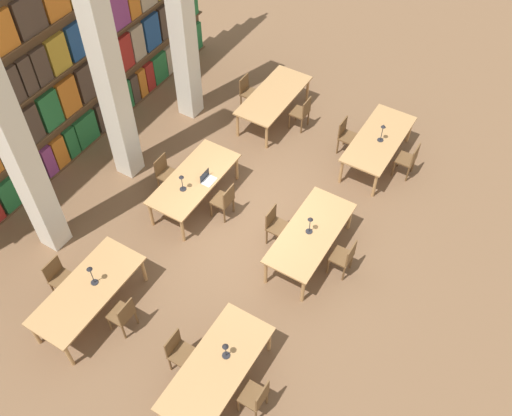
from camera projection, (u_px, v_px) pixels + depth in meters
name	position (u px, v px, depth m)	size (l,w,h in m)	color
ground_plane	(250.00, 225.00, 12.28)	(40.00, 40.00, 0.00)	brown
bookshelf_bank	(55.00, 54.00, 11.86)	(9.98, 0.35, 5.50)	brown
pillar_left	(10.00, 134.00, 9.74)	(0.46, 0.46, 6.00)	silver
pillar_center	(105.00, 61.00, 11.10)	(0.46, 0.46, 6.00)	silver
pillar_right	(180.00, 4.00, 12.45)	(0.46, 0.46, 6.00)	silver
reading_table_0	(217.00, 368.00, 9.46)	(2.25, 0.98, 0.74)	tan
chair_0	(256.00, 397.00, 9.33)	(0.42, 0.40, 0.90)	brown
chair_1	(179.00, 352.00, 9.84)	(0.42, 0.40, 0.90)	brown
desk_lamp_0	(226.00, 348.00, 9.33)	(0.14, 0.14, 0.39)	#232328
reading_table_1	(311.00, 234.00, 11.28)	(2.25, 0.98, 0.74)	tan
chair_2	(344.00, 257.00, 11.14)	(0.42, 0.40, 0.90)	brown
chair_3	(276.00, 225.00, 11.66)	(0.42, 0.40, 0.90)	brown
desk_lamp_1	(310.00, 222.00, 11.01)	(0.14, 0.14, 0.44)	#232328
reading_table_2	(379.00, 140.00, 13.04)	(2.25, 0.98, 0.74)	tan
chair_4	(408.00, 159.00, 12.89)	(0.42, 0.40, 0.90)	brown
chair_5	(346.00, 135.00, 13.41)	(0.42, 0.40, 0.90)	brown
desk_lamp_2	(383.00, 130.00, 12.70)	(0.14, 0.14, 0.47)	#232328
reading_table_3	(88.00, 291.00, 10.43)	(2.25, 0.98, 0.74)	tan
chair_6	(123.00, 314.00, 10.32)	(0.42, 0.40, 0.90)	brown
chair_7	(60.00, 277.00, 10.83)	(0.42, 0.40, 0.90)	brown
desk_lamp_3	(91.00, 272.00, 10.21)	(0.14, 0.14, 0.50)	#232328
reading_table_4	(194.00, 180.00, 12.23)	(2.25, 0.98, 0.74)	tan
chair_8	(224.00, 200.00, 12.09)	(0.42, 0.40, 0.90)	brown
chair_9	(166.00, 173.00, 12.61)	(0.42, 0.40, 0.90)	brown
desk_lamp_4	(182.00, 180.00, 11.74)	(0.14, 0.14, 0.43)	#232328
laptop	(208.00, 179.00, 12.10)	(0.32, 0.22, 0.21)	silver
reading_table_5	(274.00, 97.00, 14.05)	(2.25, 0.98, 0.74)	tan
chair_10	(302.00, 112.00, 13.95)	(0.42, 0.40, 0.90)	brown
chair_11	(248.00, 91.00, 14.47)	(0.42, 0.40, 0.90)	brown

